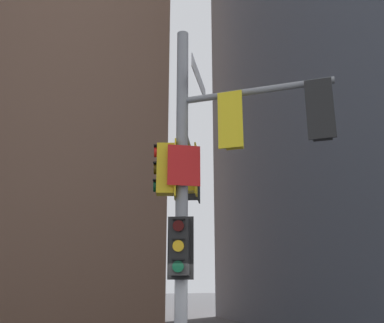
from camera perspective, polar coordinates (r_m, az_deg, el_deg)
name	(u,v)px	position (r m, az deg, el deg)	size (l,w,h in m)	color
signal_pole_assembly	(202,177)	(8.36, 1.41, -2.12)	(2.95, 3.92, 7.35)	gray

